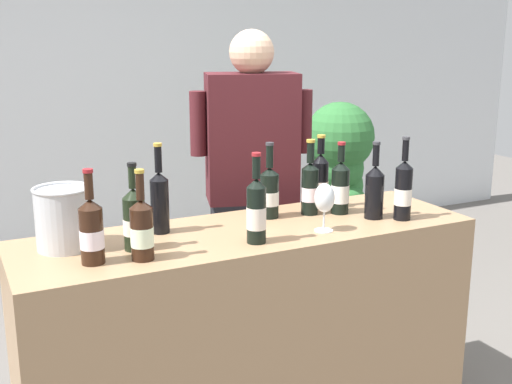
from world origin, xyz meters
TOP-DOWN VIEW (x-y plane):
  - wall_back at (0.00, 2.60)m, footprint 8.00×0.10m
  - counter at (0.00, 0.00)m, footprint 1.82×0.56m
  - wine_bottle_0 at (-0.63, -0.11)m, footprint 0.08×0.08m
  - wine_bottle_1 at (-0.47, -0.03)m, footprint 0.08×0.08m
  - wine_bottle_2 at (-0.32, 0.12)m, footprint 0.07×0.07m
  - wine_bottle_3 at (0.42, 0.15)m, footprint 0.07×0.07m
  - wine_bottle_4 at (-0.05, -0.15)m, footprint 0.07×0.07m
  - wine_bottle_5 at (0.45, 0.05)m, footprint 0.08×0.08m
  - wine_bottle_6 at (0.54, -0.08)m, footprint 0.08×0.08m
  - wine_bottle_7 at (0.63, -0.14)m, footprint 0.07×0.07m
  - wine_bottle_8 at (-0.47, -0.15)m, footprint 0.08×0.08m
  - wine_bottle_9 at (0.33, 0.10)m, footprint 0.07×0.07m
  - wine_bottle_10 at (0.15, 0.12)m, footprint 0.08×0.08m
  - wine_glass at (0.25, -0.14)m, footprint 0.08×0.08m
  - ice_bucket at (-0.69, 0.09)m, footprint 0.21×0.21m
  - person_server at (0.30, 0.60)m, footprint 0.57×0.36m
  - potted_shrub at (1.28, 1.33)m, footprint 0.49×0.46m

SIDE VIEW (x-z plane):
  - counter at x=0.00m, z-range 0.00..0.92m
  - potted_shrub at x=1.28m, z-range 0.11..1.35m
  - person_server at x=0.30m, z-range -0.02..1.67m
  - wine_bottle_8 at x=-0.47m, z-range 0.87..1.18m
  - wine_bottle_10 at x=0.15m, z-range 0.87..1.19m
  - wine_bottle_5 at x=0.45m, z-range 0.88..1.18m
  - wine_bottle_0 at x=-0.63m, z-range 0.87..1.19m
  - wine_bottle_1 at x=-0.47m, z-range 0.87..1.19m
  - ice_bucket at x=-0.69m, z-range 0.92..1.15m
  - wine_bottle_9 at x=0.33m, z-range 0.87..1.20m
  - wine_bottle_6 at x=0.54m, z-range 0.88..1.20m
  - wine_bottle_4 at x=-0.05m, z-range 0.87..1.21m
  - wine_bottle_3 at x=0.42m, z-range 0.88..1.21m
  - wine_bottle_7 at x=0.63m, z-range 0.87..1.22m
  - wine_glass at x=0.25m, z-range 0.95..1.14m
  - wine_bottle_2 at x=-0.32m, z-range 0.87..1.22m
  - wall_back at x=0.00m, z-range 0.00..2.80m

